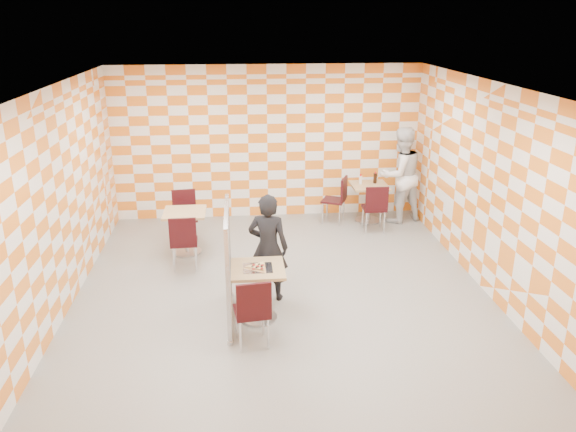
# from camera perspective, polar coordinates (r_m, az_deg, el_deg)

# --- Properties ---
(room_shell) EXTENTS (7.00, 7.00, 7.00)m
(room_shell) POSITION_cam_1_polar(r_m,az_deg,el_deg) (8.24, -0.92, 3.07)
(room_shell) COLOR gray
(room_shell) RESTS_ON ground
(main_table) EXTENTS (0.70, 0.70, 0.75)m
(main_table) POSITION_cam_1_polar(r_m,az_deg,el_deg) (7.48, -3.06, -6.93)
(main_table) COLOR tan
(main_table) RESTS_ON ground
(second_table) EXTENTS (0.70, 0.70, 0.75)m
(second_table) POSITION_cam_1_polar(r_m,az_deg,el_deg) (11.12, 8.22, 1.98)
(second_table) COLOR tan
(second_table) RESTS_ON ground
(empty_table) EXTENTS (0.70, 0.70, 0.75)m
(empty_table) POSITION_cam_1_polar(r_m,az_deg,el_deg) (9.67, -10.38, -0.89)
(empty_table) COLOR tan
(empty_table) RESTS_ON ground
(chair_main_front) EXTENTS (0.47, 0.48, 0.92)m
(chair_main_front) POSITION_cam_1_polar(r_m,az_deg,el_deg) (6.83, -3.60, -9.35)
(chair_main_front) COLOR black
(chair_main_front) RESTS_ON ground
(chair_second_front) EXTENTS (0.43, 0.44, 0.92)m
(chair_second_front) POSITION_cam_1_polar(r_m,az_deg,el_deg) (10.52, 8.86, 1.11)
(chair_second_front) COLOR black
(chair_second_front) RESTS_ON ground
(chair_second_side) EXTENTS (0.56, 0.56, 0.92)m
(chair_second_side) POSITION_cam_1_polar(r_m,az_deg,el_deg) (10.95, 5.14, 2.01)
(chair_second_side) COLOR black
(chair_second_side) RESTS_ON ground
(chair_empty_near) EXTENTS (0.44, 0.45, 0.92)m
(chair_empty_near) POSITION_cam_1_polar(r_m,az_deg,el_deg) (8.99, -10.56, -2.28)
(chair_empty_near) COLOR black
(chair_empty_near) RESTS_ON ground
(chair_empty_far) EXTENTS (0.47, 0.48, 0.92)m
(chair_empty_far) POSITION_cam_1_polar(r_m,az_deg,el_deg) (10.22, -10.45, 0.45)
(chair_empty_far) COLOR black
(chair_empty_far) RESTS_ON ground
(partition) EXTENTS (0.08, 1.38, 1.55)m
(partition) POSITION_cam_1_polar(r_m,az_deg,el_deg) (7.38, -6.08, -4.96)
(partition) COLOR white
(partition) RESTS_ON ground
(man_dark) EXTENTS (0.65, 0.52, 1.57)m
(man_dark) POSITION_cam_1_polar(r_m,az_deg,el_deg) (7.90, -2.03, -3.21)
(man_dark) COLOR black
(man_dark) RESTS_ON ground
(man_white) EXTENTS (1.09, 0.97, 1.87)m
(man_white) POSITION_cam_1_polar(r_m,az_deg,el_deg) (11.13, 11.35, 4.11)
(man_white) COLOR white
(man_white) RESTS_ON ground
(pizza_on_foil) EXTENTS (0.40, 0.40, 0.04)m
(pizza_on_foil) POSITION_cam_1_polar(r_m,az_deg,el_deg) (7.35, -3.10, -5.18)
(pizza_on_foil) COLOR silver
(pizza_on_foil) RESTS_ON main_table
(sport_bottle) EXTENTS (0.06, 0.06, 0.20)m
(sport_bottle) POSITION_cam_1_polar(r_m,az_deg,el_deg) (11.05, 7.38, 3.69)
(sport_bottle) COLOR white
(sport_bottle) RESTS_ON second_table
(soda_bottle) EXTENTS (0.07, 0.07, 0.23)m
(soda_bottle) POSITION_cam_1_polar(r_m,az_deg,el_deg) (11.14, 8.84, 3.83)
(soda_bottle) COLOR black
(soda_bottle) RESTS_ON second_table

